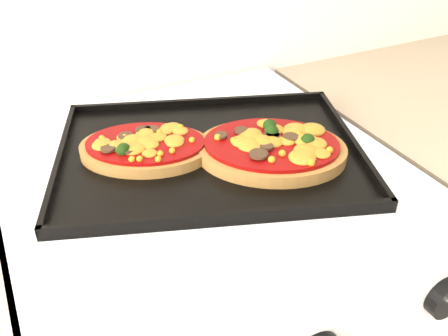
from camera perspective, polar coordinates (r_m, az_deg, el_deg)
knob_right at (r=0.69m, az=24.02°, el=-13.40°), size 0.06×0.02×0.06m
baking_tray at (r=0.78m, az=-1.64°, el=1.94°), size 0.55×0.48×0.02m
pizza_left at (r=0.78m, az=-8.95°, el=2.50°), size 0.24×0.22×0.03m
pizza_right at (r=0.76m, az=5.43°, el=2.38°), size 0.29×0.27×0.03m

